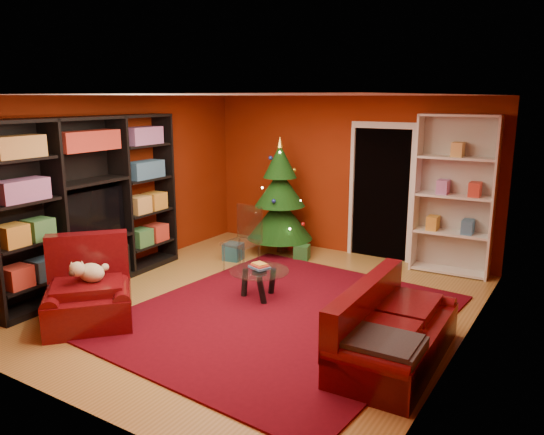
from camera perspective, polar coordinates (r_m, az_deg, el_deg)
The scene contains 18 objects.
floor at distance 6.88m, azimuth -1.79°, elevation -9.39°, with size 5.00×5.50×0.05m, color olive.
ceiling at distance 6.37m, azimuth -1.96°, elevation 13.25°, with size 5.00×5.50×0.05m, color silver.
wall_back at distance 8.90m, azimuth 8.14°, elevation 4.45°, with size 5.00×0.05×2.60m, color maroon.
wall_left at distance 8.16m, azimuth -16.80°, elevation 3.27°, with size 0.05×5.50×2.60m, color maroon.
wall_right at distance 5.54m, azimuth 20.40°, elevation -1.33°, with size 0.05×5.50×2.60m, color maroon.
doorway at distance 8.68m, azimuth 11.59°, elevation 2.43°, with size 1.06×0.60×2.16m, color black, non-canonical shape.
rug at distance 6.49m, azimuth 1.16°, elevation -10.47°, with size 3.35×3.91×0.02m, color #550612.
media_unit at distance 7.59m, azimuth -19.04°, elevation 1.40°, with size 0.47×3.04×2.33m, color black, non-canonical shape.
christmas_tree at distance 8.84m, azimuth 0.86°, elevation 2.23°, with size 1.10×1.10×1.96m, color #0D330C, non-canonical shape.
gift_box_teal at distance 8.61m, azimuth -4.18°, elevation -3.68°, with size 0.27×0.27×0.27m, color #205B72.
gift_box_green at distance 8.63m, azimuth 3.23°, elevation -3.75°, with size 0.24×0.24×0.24m, color #205D27.
gift_box_red at distance 9.25m, azimuth 1.83°, elevation -2.64°, with size 0.23×0.23×0.23m, color maroon.
white_bookshelf at distance 8.18m, azimuth 19.01°, elevation 2.21°, with size 1.11×0.40×2.41m, color white, non-canonical shape.
armchair at distance 6.50m, azimuth -19.18°, elevation -7.45°, with size 1.03×1.03×0.81m, color #49080C, non-canonical shape.
dog at distance 6.48m, azimuth -18.84°, elevation -5.64°, with size 0.40×0.30×0.26m, color beige, non-canonical shape.
sofa at distance 5.47m, azimuth 13.24°, elevation -11.08°, with size 1.82×0.82×0.78m, color #49080C, non-canonical shape.
coffee_table at distance 6.95m, azimuth -1.36°, elevation -7.17°, with size 0.77×0.77×0.48m, color gray, non-canonical shape.
acrylic_chair at distance 7.93m, azimuth -3.33°, elevation -2.77°, with size 0.46×0.50×0.90m, color #66605B, non-canonical shape.
Camera 1 is at (3.55, -5.29, 2.58)m, focal length 35.00 mm.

